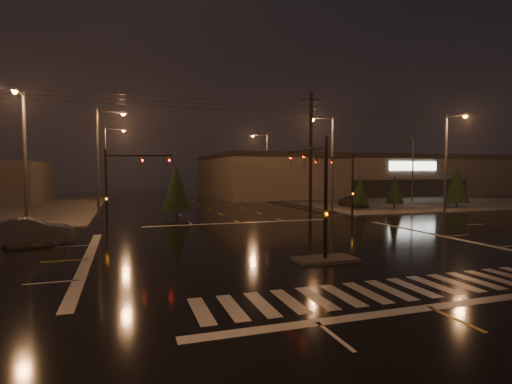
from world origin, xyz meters
TOP-DOWN VIEW (x-y plane):
  - ground at (0.00, 0.00)m, footprint 140.00×140.00m
  - sidewalk_ne at (30.00, 30.00)m, footprint 36.00×36.00m
  - median_island at (0.00, -4.00)m, footprint 3.00×1.60m
  - crosswalk at (0.00, -9.00)m, footprint 15.00×2.60m
  - stop_bar_near at (0.00, -11.00)m, footprint 16.00×0.50m
  - stop_bar_far at (0.00, 11.00)m, footprint 16.00×0.50m
  - parking_lot at (35.00, 28.00)m, footprint 50.00×24.00m
  - retail_building at (35.00, 45.99)m, footprint 60.20×28.30m
  - signal_mast_median at (0.00, -3.07)m, footprint 0.25×4.59m
  - signal_mast_ne at (9.50, 10.14)m, footprint 4.84×1.86m
  - signal_mast_nw at (-9.50, 10.14)m, footprint 4.84×1.86m
  - streetlight_1 at (-11.18, 18.00)m, footprint 2.77×0.32m
  - streetlight_2 at (-11.18, 34.00)m, footprint 2.77×0.32m
  - streetlight_3 at (11.18, 16.00)m, footprint 2.77×0.32m
  - streetlight_4 at (11.18, 36.00)m, footprint 2.77×0.32m
  - streetlight_5 at (-16.00, 11.18)m, footprint 0.32×2.77m
  - streetlight_6 at (22.00, 11.18)m, footprint 0.32×2.77m
  - utility_pole_1 at (8.00, 14.00)m, footprint 2.20×0.32m
  - conifer_0 at (15.55, 17.16)m, footprint 2.00×2.00m
  - conifer_1 at (19.79, 16.66)m, footprint 2.04×2.04m
  - conifer_2 at (27.54, 15.52)m, footprint 2.74×2.74m
  - conifer_3 at (-4.54, 17.11)m, footprint 2.77×2.77m
  - car_parked at (16.64, 20.18)m, footprint 2.09×4.38m
  - car_crossing at (-14.59, 5.21)m, footprint 5.17×2.47m

SIDE VIEW (x-z plane):
  - ground at x=0.00m, z-range 0.00..0.00m
  - crosswalk at x=0.00m, z-range 0.00..0.01m
  - stop_bar_near at x=0.00m, z-range 0.00..0.01m
  - stop_bar_far at x=0.00m, z-range 0.00..0.01m
  - parking_lot at x=35.00m, z-range 0.00..0.08m
  - sidewalk_ne at x=30.00m, z-range 0.00..0.12m
  - median_island at x=0.00m, z-range 0.00..0.15m
  - car_parked at x=16.64m, z-range 0.00..1.44m
  - car_crossing at x=-14.59m, z-range 0.00..1.63m
  - conifer_0 at x=15.55m, z-range 0.35..4.17m
  - conifer_1 at x=19.79m, z-range 0.35..4.23m
  - conifer_2 at x=27.54m, z-range 0.35..5.32m
  - conifer_3 at x=-4.54m, z-range 0.35..5.38m
  - signal_mast_median at x=0.00m, z-range 0.75..6.75m
  - signal_mast_ne at x=9.50m, z-range 0.79..6.79m
  - signal_mast_nw at x=-9.50m, z-range 0.79..6.79m
  - retail_building at x=35.00m, z-range 0.24..7.44m
  - streetlight_1 at x=-11.18m, z-range 0.80..10.80m
  - streetlight_2 at x=-11.18m, z-range 0.80..10.80m
  - streetlight_3 at x=11.18m, z-range 0.80..10.80m
  - streetlight_4 at x=11.18m, z-range 0.80..10.80m
  - streetlight_5 at x=-16.00m, z-range 0.80..10.80m
  - streetlight_6 at x=22.00m, z-range 0.80..10.80m
  - utility_pole_1 at x=8.00m, z-range 0.13..12.13m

